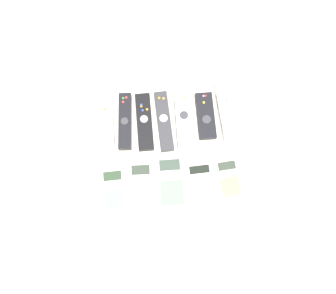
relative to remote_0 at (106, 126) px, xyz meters
The scene contains 13 objects.
ground_plane 0.23m from the remote_0, 30.15° to the right, with size 3.00×3.00×0.00m, color beige.
remote_0 is the anchor object (origin of this frame).
remote_1 0.06m from the remote_0, ahead, with size 0.05×0.20×0.03m.
remote_2 0.13m from the remote_0, ahead, with size 0.05×0.20×0.03m.
remote_3 0.19m from the remote_0, ahead, with size 0.05×0.21×0.03m.
remote_4 0.26m from the remote_0, ahead, with size 0.06×0.20×0.03m.
remote_5 0.33m from the remote_0, ahead, with size 0.06×0.16×0.03m.
remote_6 0.40m from the remote_0, ahead, with size 0.05×0.21×0.03m.
calculator_0 0.21m from the remote_0, 86.57° to the right, with size 0.07×0.13×0.01m.
calculator_1 0.23m from the remote_0, 63.86° to the right, with size 0.08×0.14×0.02m.
calculator_2 0.28m from the remote_0, 46.25° to the right, with size 0.09×0.16×0.01m.
calculator_3 0.36m from the remote_0, 36.13° to the right, with size 0.08×0.12×0.01m.
calculator_4 0.44m from the remote_0, 28.73° to the right, with size 0.08×0.12×0.01m.
Camera 1 is at (-0.02, -0.23, 1.05)m, focal length 35.00 mm.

